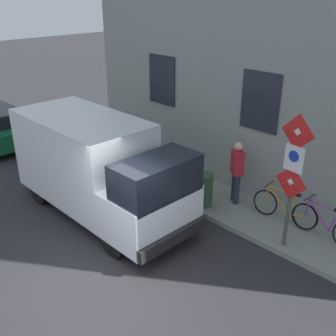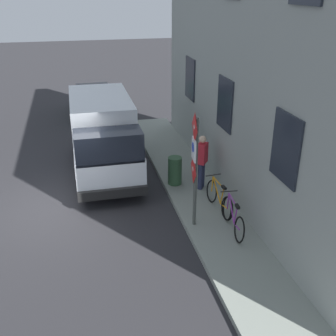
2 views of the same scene
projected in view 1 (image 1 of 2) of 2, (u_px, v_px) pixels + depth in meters
The scene contains 9 objects.
ground_plane at pixel (113, 281), 8.18m from camera, with size 80.00×80.00×0.00m, color #29282C.
sidewalk_slab at pixel (233, 208), 10.70m from camera, with size 1.69×14.99×0.14m, color gray.
building_facade at pixel (275, 34), 9.65m from camera, with size 0.75×12.99×8.83m.
sign_post_stacked at pixel (293, 169), 8.26m from camera, with size 0.18×0.56×2.97m.
delivery_van at pixel (97, 166), 10.13m from camera, with size 2.02×5.34×2.50m.
bicycle_purple at pixel (325, 224), 9.17m from camera, with size 0.46×1.71×0.89m.
bicycle_orange at pixel (284, 208), 9.85m from camera, with size 0.46×1.71×0.89m.
pedestrian at pixel (237, 170), 10.51m from camera, with size 0.45×0.48×1.72m.
litter_bin at pixel (204, 190), 10.55m from camera, with size 0.44×0.44×0.90m, color #2D5133.
Camera 1 is at (-3.75, -5.41, 5.48)m, focal length 42.91 mm.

